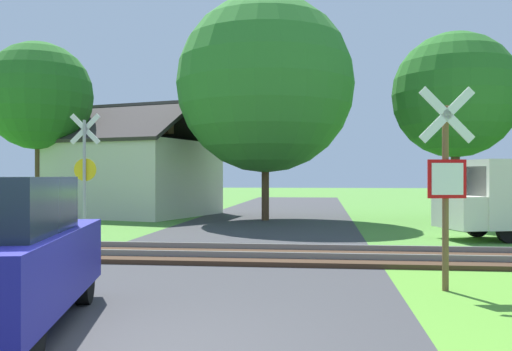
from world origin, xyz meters
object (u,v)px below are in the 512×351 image
at_px(stop_sign_near, 446,178).
at_px(house, 135,175).
at_px(tree_right, 455,95).
at_px(tree_center, 265,84).
at_px(tree_left, 38,96).
at_px(crossing_sign_far, 85,168).

height_order(stop_sign_near, house, house).
distance_m(tree_right, tree_center, 7.39).
bearing_deg(tree_center, house, 160.32).
relative_size(house, tree_right, 1.07).
bearing_deg(stop_sign_near, tree_left, -53.56).
bearing_deg(house, stop_sign_near, -40.81).
bearing_deg(tree_left, tree_center, -1.32).
xyz_separation_m(stop_sign_near, tree_left, (-13.98, 13.95, 3.45)).
distance_m(crossing_sign_far, tree_center, 9.35).
height_order(tree_right, tree_left, tree_left).
bearing_deg(house, tree_center, -3.61).
distance_m(crossing_sign_far, house, 9.91).
height_order(stop_sign_near, tree_center, tree_center).
bearing_deg(crossing_sign_far, tree_center, 57.29).
bearing_deg(tree_left, crossing_sign_far, -54.95).
bearing_deg(stop_sign_near, house, -65.49).
bearing_deg(stop_sign_near, tree_right, -111.77).
bearing_deg(tree_right, tree_left, 178.45).
bearing_deg(house, tree_left, -134.84).
bearing_deg(tree_center, tree_right, -1.84).
height_order(stop_sign_near, tree_right, tree_right).
bearing_deg(crossing_sign_far, house, 98.09).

